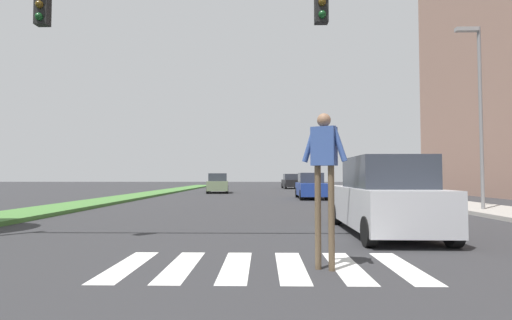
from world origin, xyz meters
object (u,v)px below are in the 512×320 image
Objects in this scene: street_lamp_right at (478,100)px; sedan_midblock at (311,187)px; traffic_light_gantry at (46,37)px; suv_crossing at (384,198)px; pedestrian_performer at (324,165)px; sedan_far_horizon at (291,182)px; sedan_distant at (218,184)px.

street_lamp_right is 1.82× the size of sedan_midblock.
suv_crossing is at bearing 14.03° from traffic_light_gantry.
street_lamp_right reaches higher than sedan_midblock.
sedan_far_horizon is at bearing 86.59° from pedestrian_performer.
sedan_far_horizon is (0.20, 35.32, -0.13)m from suv_crossing.
suv_crossing is 15.09m from sedan_midblock.
sedan_far_horizon is (2.33, 39.05, -0.86)m from pedestrian_performer.
street_lamp_right is (13.46, 7.71, 0.16)m from traffic_light_gantry.
street_lamp_right reaches higher than traffic_light_gantry.
sedan_midblock is at bearing -50.01° from sedan_distant.
street_lamp_right is 12.68m from pedestrian_performer.
sedan_midblock is at bearing 83.42° from pedestrian_performer.
sedan_distant is (-12.83, 17.82, -3.80)m from street_lamp_right.
suv_crossing is 24.64m from sedan_distant.
sedan_midblock is 11.10m from sedan_distant.
street_lamp_right is at bearing 45.21° from suv_crossing.
traffic_light_gantry is 8.70m from suv_crossing.
traffic_light_gantry is 2.36× the size of suv_crossing.
sedan_far_horizon reaches higher than sedan_distant.
suv_crossing is (-5.73, -5.78, -3.66)m from street_lamp_right.
traffic_light_gantry is 6.50m from pedestrian_performer.
sedan_far_horizon is (0.16, 20.24, 0.02)m from sedan_midblock.
sedan_far_horizon is at bearing 89.68° from suv_crossing.
street_lamp_right is 1.76× the size of sedan_far_horizon.
sedan_distant is at bearing 125.76° from street_lamp_right.
sedan_midblock is (-5.70, 9.31, -3.81)m from street_lamp_right.
sedan_midblock is at bearing 121.45° from street_lamp_right.
traffic_light_gantry reaches higher than sedan_far_horizon.
sedan_far_horizon is (7.92, 37.25, -3.63)m from traffic_light_gantry.
sedan_distant is 13.81m from sedan_far_horizon.
traffic_light_gantry reaches higher than suv_crossing.
sedan_far_horizon is (7.29, 11.73, 0.01)m from sedan_distant.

